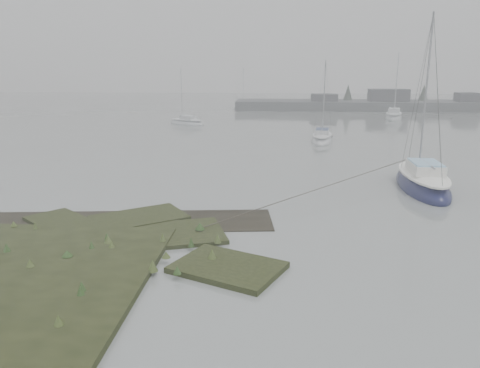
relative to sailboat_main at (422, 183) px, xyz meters
name	(u,v)px	position (x,y,z in m)	size (l,w,h in m)	color
ground	(253,138)	(-10.43, 18.85, -0.32)	(160.00, 160.00, 0.00)	slate
far_shoreline	(430,105)	(16.42, 50.75, 0.53)	(60.00, 8.00, 4.15)	#4C4F51
sailboat_main	(422,183)	(0.00, 0.00, 0.00)	(2.69, 7.43, 10.36)	#12143B
sailboat_white	(322,139)	(-3.94, 16.89, -0.08)	(2.64, 5.79, 7.88)	silver
sailboat_far_a	(187,123)	(-18.76, 28.92, -0.10)	(5.16, 3.97, 7.09)	silver
sailboat_far_b	(394,117)	(7.43, 37.06, -0.04)	(3.86, 6.84, 9.18)	#A8AFB2
sailboat_far_c	(247,108)	(-12.81, 50.11, -0.10)	(5.16, 3.97, 7.08)	silver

